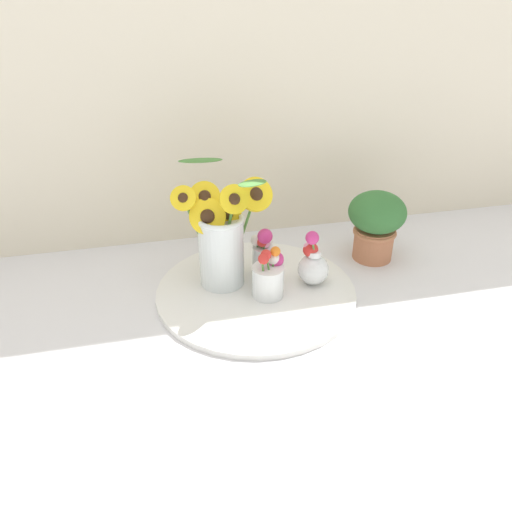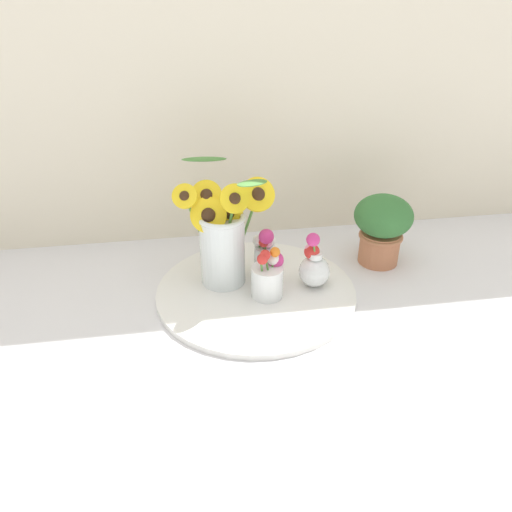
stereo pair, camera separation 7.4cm
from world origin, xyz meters
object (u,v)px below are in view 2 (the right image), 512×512
serving_tray (256,292)px  mason_jar_sunflowers (223,238)px  vase_small_center (268,276)px  vase_small_back (265,253)px  vase_bulb_right (314,267)px  potted_plant (382,225)px

serving_tray → mason_jar_sunflowers: (-0.08, 0.06, 0.13)m
vase_small_center → vase_small_back: vase_small_back is taller
mason_jar_sunflowers → vase_bulb_right: 0.25m
serving_tray → vase_small_center: vase_small_center is taller
serving_tray → vase_bulb_right: 0.16m
vase_small_back → vase_bulb_right: bearing=-29.3°
potted_plant → vase_small_center: bearing=-158.2°
vase_small_center → potted_plant: size_ratio=0.65×
vase_bulb_right → mason_jar_sunflowers: bearing=165.7°
serving_tray → potted_plant: bearing=16.5°
vase_bulb_right → vase_small_center: bearing=-167.7°
serving_tray → vase_small_center: (0.03, -0.03, 0.06)m
vase_bulb_right → vase_small_back: (-0.12, 0.07, 0.01)m
mason_jar_sunflowers → vase_small_center: 0.15m
vase_small_center → potted_plant: 0.38m
potted_plant → serving_tray: bearing=-163.5°
potted_plant → vase_bulb_right: bearing=-153.3°
vase_small_center → vase_bulb_right: bearing=12.3°
vase_small_center → vase_small_back: (0.01, 0.09, 0.01)m
vase_small_center → serving_tray: bearing=133.0°
potted_plant → mason_jar_sunflowers: bearing=-173.2°
potted_plant → vase_small_back: bearing=-172.2°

